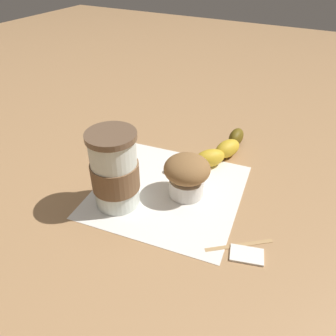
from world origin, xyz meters
TOP-DOWN VIEW (x-y plane):
  - ground_plane at (0.00, 0.00)m, footprint 3.00×3.00m
  - paper_napkin at (0.00, 0.00)m, footprint 0.30×0.30m
  - coffee_cup at (-0.07, 0.06)m, footprint 0.08×0.08m
  - muffin at (0.01, -0.03)m, footprint 0.08×0.08m
  - banana at (0.14, -0.04)m, footprint 0.21×0.12m
  - sugar_packet at (-0.08, -0.18)m, footprint 0.04×0.06m
  - wooden_stirrer at (-0.07, -0.16)m, footprint 0.07×0.09m

SIDE VIEW (x-z plane):
  - ground_plane at x=0.00m, z-range 0.00..0.00m
  - paper_napkin at x=0.00m, z-range 0.00..0.00m
  - wooden_stirrer at x=-0.07m, z-range 0.00..0.00m
  - sugar_packet at x=-0.08m, z-range 0.00..0.01m
  - banana at x=0.14m, z-range 0.00..0.04m
  - muffin at x=0.01m, z-range 0.01..0.09m
  - coffee_cup at x=-0.07m, z-range 0.00..0.14m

